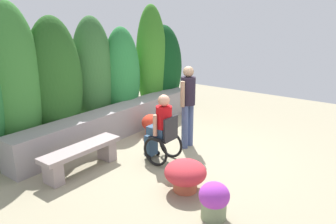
# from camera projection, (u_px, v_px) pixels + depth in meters

# --- Properties ---
(ground_plane) EXTENTS (12.25, 12.25, 0.00)m
(ground_plane) POSITION_uv_depth(u_px,v_px,m) (181.00, 154.00, 6.52)
(ground_plane) COLOR gray
(stone_retaining_wall) EXTENTS (5.25, 0.56, 0.67)m
(stone_retaining_wall) POSITION_uv_depth(u_px,v_px,m) (117.00, 121.00, 7.47)
(stone_retaining_wall) COLOR gray
(stone_retaining_wall) RESTS_ON ground
(hedge_backdrop) EXTENTS (6.61, 1.18, 3.01)m
(hedge_backdrop) POSITION_uv_depth(u_px,v_px,m) (86.00, 76.00, 7.35)
(hedge_backdrop) COLOR #297535
(hedge_backdrop) RESTS_ON ground
(stone_bench) EXTENTS (1.56, 0.40, 0.47)m
(stone_bench) POSITION_uv_depth(u_px,v_px,m) (82.00, 155.00, 5.74)
(stone_bench) COLOR gray
(stone_bench) RESTS_ON ground
(person_in_wheelchair) EXTENTS (0.53, 0.66, 1.33)m
(person_in_wheelchair) POSITION_uv_depth(u_px,v_px,m) (162.00, 131.00, 6.04)
(person_in_wheelchair) COLOR black
(person_in_wheelchair) RESTS_ON ground
(person_standing_companion) EXTENTS (0.49, 0.30, 1.74)m
(person_standing_companion) POSITION_uv_depth(u_px,v_px,m) (188.00, 101.00, 6.61)
(person_standing_companion) COLOR #43527C
(person_standing_companion) RESTS_ON ground
(flower_pot_purple_near) EXTENTS (0.43, 0.43, 0.54)m
(flower_pot_purple_near) POSITION_uv_depth(u_px,v_px,m) (214.00, 200.00, 4.39)
(flower_pot_purple_near) COLOR gray
(flower_pot_purple_near) RESTS_ON ground
(flower_pot_terracotta_by_wall) EXTENTS (0.68, 0.68, 0.51)m
(flower_pot_terracotta_by_wall) POSITION_uv_depth(u_px,v_px,m) (185.00, 174.00, 5.09)
(flower_pot_terracotta_by_wall) COLOR #A74D36
(flower_pot_terracotta_by_wall) RESTS_ON ground
(flower_pot_red_accent) EXTENTS (0.45, 0.45, 0.51)m
(flower_pot_red_accent) POSITION_uv_depth(u_px,v_px,m) (151.00, 124.00, 7.45)
(flower_pot_red_accent) COLOR #AA533F
(flower_pot_red_accent) RESTS_ON ground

